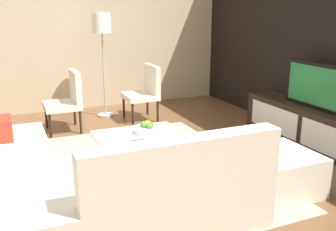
{
  "coord_description": "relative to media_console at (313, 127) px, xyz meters",
  "views": [
    {
      "loc": [
        3.6,
        -1.23,
        1.75
      ],
      "look_at": [
        -0.33,
        0.48,
        0.54
      ],
      "focal_mm": 40.99,
      "sensor_mm": 36.0,
      "label": 1
    }
  ],
  "objects": [
    {
      "name": "accent_chair_far",
      "position": [
        -2.04,
        -1.56,
        0.24
      ],
      "size": [
        0.54,
        0.49,
        0.87
      ],
      "rotation": [
        0.0,
        0.0,
        -0.03
      ],
      "color": "black",
      "rests_on": "ground"
    },
    {
      "name": "ottoman",
      "position": [
        0.86,
        -1.27,
        -0.05
      ],
      "size": [
        0.7,
        0.7,
        0.4
      ],
      "primitive_type": "cube",
      "color": "beige",
      "rests_on": "ground"
    },
    {
      "name": "floor_lamp",
      "position": [
        -2.48,
        -2.12,
        1.15
      ],
      "size": [
        0.3,
        0.3,
        1.68
      ],
      "color": "#A5A5AA",
      "rests_on": "ground"
    },
    {
      "name": "ground_plane",
      "position": [
        0.0,
        -2.4,
        -0.25
      ],
      "size": [
        14.0,
        14.0,
        0.0
      ],
      "primitive_type": "plane",
      "color": "brown"
    },
    {
      "name": "coffee_table",
      "position": [
        -0.1,
        -2.3,
        -0.05
      ],
      "size": [
        1.0,
        0.96,
        0.38
      ],
      "color": "black",
      "rests_on": "ground"
    },
    {
      "name": "media_console",
      "position": [
        0.0,
        0.0,
        0.0
      ],
      "size": [
        2.27,
        0.46,
        0.5
      ],
      "color": "black",
      "rests_on": "ground"
    },
    {
      "name": "area_rug",
      "position": [
        -0.1,
        -2.4,
        -0.24
      ],
      "size": [
        3.02,
        2.53,
        0.01
      ],
      "primitive_type": "cube",
      "color": "tan",
      "rests_on": "ground"
    },
    {
      "name": "book_stack",
      "position": [
        0.12,
        -2.42,
        0.15
      ],
      "size": [
        0.19,
        0.14,
        0.05
      ],
      "color": "#1E232D",
      "rests_on": "coffee_table"
    },
    {
      "name": "fruit_bowl",
      "position": [
        -0.28,
        -2.19,
        0.18
      ],
      "size": [
        0.28,
        0.28,
        0.14
      ],
      "color": "silver",
      "rests_on": "coffee_table"
    },
    {
      "name": "accent_chair_near",
      "position": [
        -1.93,
        -2.79,
        0.24
      ],
      "size": [
        0.54,
        0.5,
        0.87
      ],
      "rotation": [
        0.0,
        0.0,
        0.07
      ],
      "color": "black",
      "rests_on": "ground"
    },
    {
      "name": "sectional_couch",
      "position": [
        0.52,
        -3.25,
        0.05
      ],
      "size": [
        2.38,
        2.41,
        0.86
      ],
      "color": "beige",
      "rests_on": "ground"
    },
    {
      "name": "television",
      "position": [
        0.0,
        0.0,
        0.54
      ],
      "size": [
        1.07,
        0.06,
        0.58
      ],
      "color": "black",
      "rests_on": "media_console"
    },
    {
      "name": "side_wall_left",
      "position": [
        -3.2,
        -2.2,
        1.15
      ],
      "size": [
        0.12,
        5.2,
        2.8
      ],
      "primitive_type": "cube",
      "color": "#C6B28E",
      "rests_on": "ground"
    }
  ]
}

